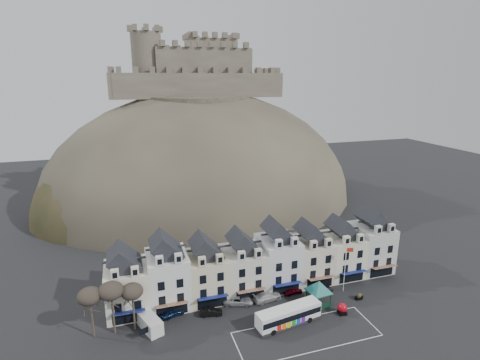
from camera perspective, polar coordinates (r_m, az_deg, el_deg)
name	(u,v)px	position (r m, az deg, el deg)	size (l,w,h in m)	color
ground	(298,342)	(61.24, 8.86, -23.22)	(300.00, 300.00, 0.00)	black
coach_bay_markings	(306,334)	(62.86, 10.09, -22.11)	(22.00, 7.50, 0.01)	silver
townhouse_terrace	(262,261)	(70.60, 3.30, -12.21)	(54.40, 9.35, 11.80)	white
castle_hill	(206,200)	(119.92, -5.27, -3.00)	(100.00, 76.00, 68.00)	#3D372F
castle	(195,69)	(120.42, -6.87, 16.43)	(50.20, 22.20, 22.00)	brown
tree_left_far	(90,297)	(61.67, -21.95, -16.16)	(3.61, 3.61, 8.24)	#393024
tree_left_mid	(111,291)	(61.26, -19.09, -15.71)	(3.78, 3.78, 8.64)	#393024
tree_left_near	(132,292)	(61.51, -16.14, -16.05)	(3.43, 3.43, 7.84)	#393024
bus	(289,315)	(63.39, 7.41, -19.71)	(11.19, 4.17, 3.08)	#262628
bus_shelter	(319,286)	(67.59, 11.95, -15.59)	(7.26, 7.26, 4.62)	#103221
red_buoy	(342,309)	(67.72, 15.32, -18.37)	(1.55, 1.55, 1.92)	black
flagpole	(346,266)	(71.82, 15.81, -12.49)	(1.25, 0.44, 8.95)	silver
white_van	(150,324)	(63.67, -13.52, -20.50)	(3.83, 5.40, 2.26)	silver
planter_west	(360,296)	(72.72, 17.77, -16.46)	(1.15, 0.79, 1.04)	black
planter_east	(359,297)	(72.32, 17.62, -16.59)	(1.15, 0.80, 1.15)	black
car_navy	(172,312)	(66.18, -10.31, -19.23)	(1.62, 4.02, 1.37)	#0A1736
car_black	(211,312)	(65.61, -4.46, -19.41)	(1.31, 3.75, 1.23)	black
car_silver	(238,300)	(68.06, -0.26, -17.81)	(2.43, 5.19, 1.47)	#ACAEB4
car_white	(267,296)	(69.08, 4.20, -17.27)	(2.12, 5.22, 1.51)	silver
car_maroon	(293,291)	(71.41, 8.04, -16.34)	(1.44, 3.59, 1.22)	#4E0410
car_charcoal	(323,290)	(72.35, 12.51, -16.08)	(1.40, 4.00, 1.32)	black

